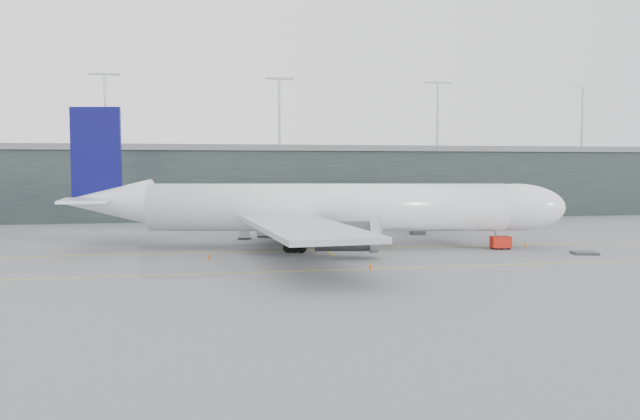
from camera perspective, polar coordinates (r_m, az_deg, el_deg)
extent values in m
plane|color=#5E5E63|center=(84.67, -3.35, -3.36)|extent=(320.00, 320.00, 0.00)
cube|color=gold|center=(80.73, -3.01, -3.71)|extent=(160.00, 0.25, 0.02)
cube|color=gold|center=(65.06, -1.24, -5.58)|extent=(160.00, 0.25, 0.02)
cube|color=gold|center=(105.01, -1.94, -1.92)|extent=(0.25, 60.00, 0.02)
cube|color=#1D2627|center=(141.78, -6.16, 2.43)|extent=(240.00, 35.00, 14.00)
cube|color=slate|center=(141.78, -6.18, 5.50)|extent=(240.00, 36.00, 1.20)
cylinder|color=#9E9EA3|center=(133.36, -19.01, 8.59)|extent=(0.60, 0.60, 14.00)
cylinder|color=#9E9EA3|center=(132.70, -3.72, 8.82)|extent=(0.60, 0.60, 14.00)
cylinder|color=#9E9EA3|center=(141.00, 10.72, 8.47)|extent=(0.60, 0.60, 14.00)
cylinder|color=#9E9EA3|center=(156.85, 22.86, 7.77)|extent=(0.60, 0.60, 14.00)
cylinder|color=white|center=(82.83, 0.65, 0.24)|extent=(47.32, 14.68, 6.33)
ellipsoid|color=white|center=(86.72, 17.41, 0.23)|extent=(14.21, 8.62, 6.33)
cone|color=white|center=(87.53, -18.75, 0.70)|extent=(12.14, 8.00, 6.07)
cube|color=#9CA0A5|center=(83.03, -0.05, -1.44)|extent=(16.98, 7.96, 2.04)
cube|color=black|center=(87.88, 19.84, 0.89)|extent=(2.76, 3.42, 0.82)
cube|color=#9CA0A5|center=(67.19, -1.85, -1.51)|extent=(12.04, 30.35, 0.56)
cylinder|color=#37363B|center=(73.46, 2.31, -2.40)|extent=(7.67, 4.80, 3.57)
cube|color=#9CA0A5|center=(98.71, -1.20, 0.25)|extent=(21.38, 30.60, 0.56)
cylinder|color=#37363B|center=(92.75, 1.87, -1.06)|extent=(7.67, 4.80, 3.57)
cube|color=#090A4F|center=(87.93, -19.80, 4.88)|extent=(6.62, 1.70, 12.25)
cube|color=white|center=(82.58, -20.69, 0.82)|extent=(6.33, 9.61, 0.36)
cube|color=white|center=(93.14, -18.24, 1.21)|extent=(9.01, 10.70, 0.36)
cylinder|color=black|center=(86.44, 15.73, -2.98)|extent=(1.18, 0.60, 1.12)
cylinder|color=#9E9EA3|center=(86.35, 15.74, -2.47)|extent=(0.31, 0.31, 2.65)
cylinder|color=black|center=(78.49, -2.31, -3.45)|extent=(1.40, 0.74, 1.33)
cylinder|color=black|center=(88.21, -2.03, -2.63)|extent=(1.40, 0.74, 1.33)
cube|color=#2A2A2F|center=(90.74, 10.97, 0.55)|extent=(3.52, 3.96, 3.07)
cube|color=#2A2A2F|center=(99.29, 9.09, 0.86)|extent=(2.78, 14.28, 2.75)
cube|color=#2A2A2F|center=(112.86, 6.72, 1.26)|extent=(3.06, 14.28, 2.85)
cube|color=#2A2A2F|center=(126.58, 4.86, 1.56)|extent=(3.33, 14.28, 2.96)
cylinder|color=#9E9EA3|center=(100.26, 8.93, -1.06)|extent=(0.55, 0.55, 4.17)
cube|color=#37363B|center=(100.42, 8.91, -2.02)|extent=(2.20, 1.65, 0.77)
cylinder|color=#2A2A2F|center=(128.24, 4.61, 1.60)|extent=(4.39, 4.39, 3.29)
cylinder|color=#2A2A2F|center=(128.43, 4.60, 0.03)|extent=(1.98, 1.98, 3.95)
cube|color=#B9180D|center=(85.20, 16.19, -2.82)|extent=(2.58, 1.76, 1.46)
cylinder|color=black|center=(84.44, 15.75, -3.37)|extent=(0.46, 0.20, 0.45)
cylinder|color=black|center=(85.11, 16.88, -3.34)|extent=(0.46, 0.20, 0.45)
cylinder|color=black|center=(85.47, 15.48, -3.28)|extent=(0.46, 0.20, 0.45)
cylinder|color=black|center=(86.14, 16.59, -3.24)|extent=(0.46, 0.20, 0.45)
cube|color=#323236|center=(83.88, 23.04, -3.62)|extent=(3.37, 2.94, 0.29)
cube|color=#37363B|center=(93.78, -6.93, -2.57)|extent=(2.04, 1.66, 0.20)
cube|color=silver|center=(93.69, -6.94, -2.04)|extent=(1.64, 1.54, 1.48)
cube|color=#254791|center=(93.61, -6.94, -1.57)|extent=(1.69, 1.60, 0.08)
cube|color=#37363B|center=(95.99, -5.04, -2.41)|extent=(2.46, 2.21, 0.20)
cube|color=#A1A5AC|center=(95.90, -5.04, -1.86)|extent=(2.04, 1.98, 1.52)
cube|color=#254791|center=(95.82, -5.05, -1.39)|extent=(2.11, 2.05, 0.08)
cube|color=#37363B|center=(95.25, -4.10, -2.45)|extent=(2.15, 1.75, 0.21)
cube|color=silver|center=(95.15, -4.10, -1.89)|extent=(1.73, 1.63, 1.57)
cube|color=#254791|center=(95.07, -4.10, -1.40)|extent=(1.79, 1.69, 0.08)
cone|color=orange|center=(88.87, 18.32, -3.01)|extent=(0.39, 0.39, 0.62)
cone|color=#CD5E0B|center=(66.47, 4.67, -5.08)|extent=(0.45, 0.45, 0.72)
cone|color=orange|center=(96.90, -0.13, -2.24)|extent=(0.39, 0.39, 0.62)
cone|color=#DC530C|center=(74.32, -10.12, -4.20)|extent=(0.39, 0.39, 0.62)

